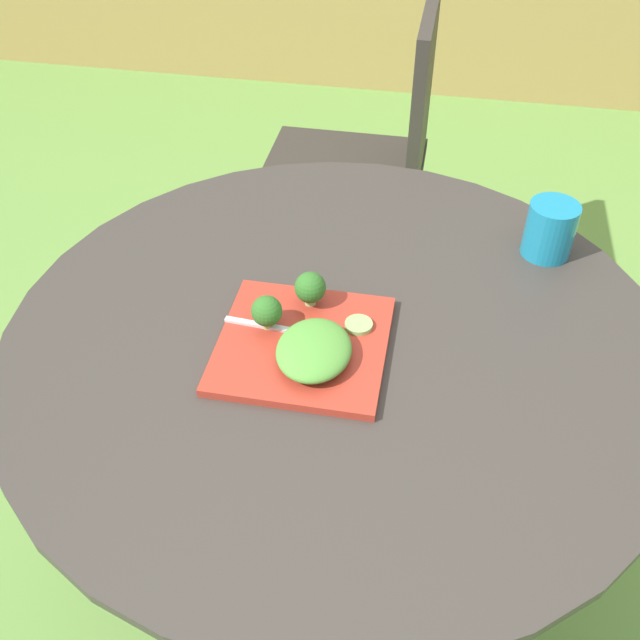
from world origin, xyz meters
The scene contains 10 objects.
ground_plane centered at (0.00, 0.00, 0.00)m, with size 12.00×12.00×0.00m, color #669342.
patio_table centered at (0.00, 0.00, 0.49)m, with size 1.06×1.06×0.70m.
patio_chair centered at (-0.05, 0.92, 0.53)m, with size 0.44×0.44×0.90m.
salad_plate centered at (-0.05, -0.05, 0.71)m, with size 0.26×0.26×0.01m, color #AD3323.
drinking_glass centered at (0.33, 0.27, 0.74)m, with size 0.09×0.09×0.10m.
fork centered at (-0.08, -0.03, 0.72)m, with size 0.15×0.03×0.00m.
lettuce_mound centered at (-0.02, -0.08, 0.73)m, with size 0.11×0.14×0.04m, color #519338.
broccoli_floret_0 centered at (-0.05, 0.04, 0.75)m, with size 0.05×0.05×0.06m.
broccoli_floret_1 centered at (-0.11, -0.03, 0.75)m, with size 0.05×0.05×0.06m.
cucumber_slice_0 centered at (0.03, 0.00, 0.72)m, with size 0.04×0.04×0.01m, color #8EB766.
Camera 1 is at (0.13, -0.84, 1.49)m, focal length 40.97 mm.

